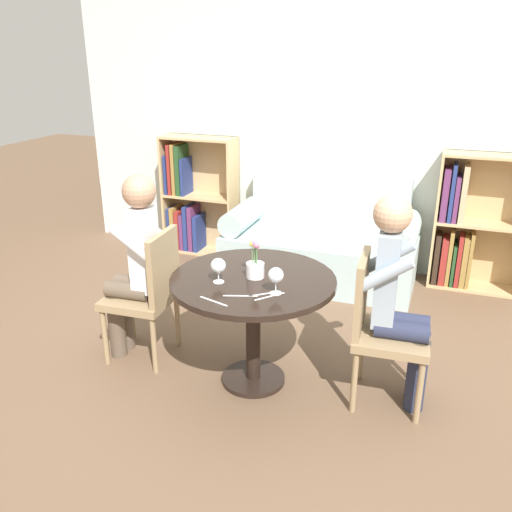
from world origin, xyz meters
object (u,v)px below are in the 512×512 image
(person_left, at_px, (135,263))
(person_right, at_px, (398,297))
(bookshelf_right, at_px, (467,228))
(wine_glass_right, at_px, (276,276))
(chair_right, at_px, (380,324))
(bookshelf_left, at_px, (193,201))
(chair_left, at_px, (149,290))
(wine_glass_left, at_px, (218,266))
(flower_vase, at_px, (255,265))
(couch, at_px, (321,245))

(person_left, relative_size, person_right, 1.00)
(bookshelf_right, bearing_deg, wine_glass_right, -115.05)
(chair_right, bearing_deg, bookshelf_left, 44.55)
(bookshelf_left, distance_m, chair_left, 2.08)
(chair_right, bearing_deg, wine_glass_left, 99.93)
(chair_right, height_order, person_left, person_left)
(flower_vase, bearing_deg, bookshelf_right, 59.00)
(chair_left, height_order, flower_vase, flower_vase)
(person_right, height_order, wine_glass_left, person_right)
(bookshelf_right, height_order, chair_right, bookshelf_right)
(chair_right, distance_m, person_left, 1.59)
(bookshelf_right, height_order, chair_left, bookshelf_right)
(couch, relative_size, chair_right, 1.85)
(bookshelf_right, bearing_deg, chair_left, -134.67)
(couch, relative_size, wine_glass_right, 10.84)
(couch, bearing_deg, bookshelf_left, 169.32)
(chair_right, height_order, person_right, person_right)
(bookshelf_left, bearing_deg, wine_glass_right, -53.77)
(bookshelf_left, relative_size, chair_right, 1.30)
(chair_left, xyz_separation_m, person_right, (1.57, 0.06, 0.18))
(bookshelf_right, distance_m, person_left, 2.85)
(couch, height_order, bookshelf_left, bookshelf_left)
(bookshelf_left, xyz_separation_m, chair_left, (0.66, -1.97, -0.03))
(bookshelf_right, xyz_separation_m, flower_vase, (-1.20, -2.00, 0.26))
(wine_glass_left, bearing_deg, person_left, 166.59)
(bookshelf_right, relative_size, person_left, 0.93)
(bookshelf_left, bearing_deg, bookshelf_right, 0.01)
(person_left, xyz_separation_m, wine_glass_right, (1.02, -0.19, 0.14))
(couch, bearing_deg, wine_glass_right, -84.25)
(chair_right, bearing_deg, couch, 20.59)
(couch, xyz_separation_m, bookshelf_left, (-1.40, 0.26, 0.21))
(person_left, height_order, wine_glass_right, person_left)
(bookshelf_right, relative_size, chair_right, 1.30)
(chair_left, bearing_deg, person_right, 89.06)
(couch, relative_size, person_right, 1.32)
(person_left, height_order, person_right, person_left)
(wine_glass_right, distance_m, flower_vase, 0.26)
(couch, relative_size, flower_vase, 7.12)
(person_left, xyz_separation_m, flower_vase, (0.84, -0.02, 0.11))
(chair_left, bearing_deg, bookshelf_left, -164.76)
(bookshelf_left, bearing_deg, flower_vase, -54.85)
(person_right, relative_size, wine_glass_left, 8.56)
(wine_glass_right, bearing_deg, flower_vase, 136.62)
(bookshelf_left, height_order, wine_glass_left, bookshelf_left)
(couch, height_order, chair_right, couch)
(person_left, distance_m, wine_glass_right, 1.05)
(person_right, height_order, flower_vase, person_right)
(chair_right, distance_m, wine_glass_right, 0.69)
(person_right, xyz_separation_m, flower_vase, (-0.82, -0.08, 0.11))
(chair_left, bearing_deg, bookshelf_right, 132.19)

